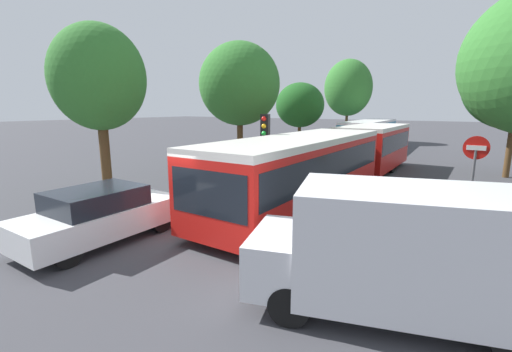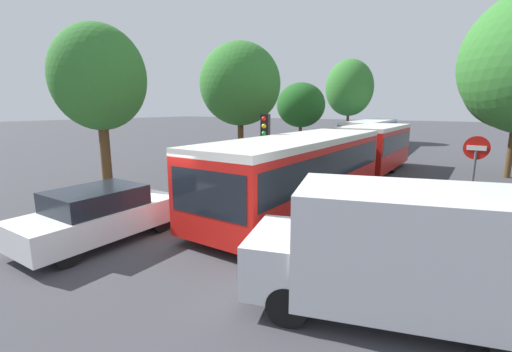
# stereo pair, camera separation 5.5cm
# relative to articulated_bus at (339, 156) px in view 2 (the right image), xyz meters

# --- Properties ---
(ground_plane) EXTENTS (200.00, 200.00, 0.00)m
(ground_plane) POSITION_rel_articulated_bus_xyz_m (-1.61, -8.04, -1.52)
(ground_plane) COLOR #3D3D42
(articulated_bus) EXTENTS (2.69, 17.77, 2.64)m
(articulated_bus) POSITION_rel_articulated_bus_xyz_m (0.00, 0.00, 0.00)
(articulated_bus) COLOR red
(articulated_bus) RESTS_ON ground
(city_bus_rear) EXTENTS (3.11, 11.71, 2.50)m
(city_bus_rear) POSITION_rel_articulated_bus_xyz_m (-3.38, 17.10, -0.08)
(city_bus_rear) COLOR teal
(city_bus_rear) RESTS_ON ground
(queued_car_white) EXTENTS (1.87, 4.37, 1.51)m
(queued_car_white) POSITION_rel_articulated_bus_xyz_m (-3.16, -9.66, -0.76)
(queued_car_white) COLOR white
(queued_car_white) RESTS_ON ground
(queued_car_graphite) EXTENTS (1.85, 4.32, 1.50)m
(queued_car_graphite) POSITION_rel_articulated_bus_xyz_m (-3.36, -3.33, -0.76)
(queued_car_graphite) COLOR #47474C
(queued_car_graphite) RESTS_ON ground
(queued_car_green) EXTENTS (1.76, 4.10, 1.42)m
(queued_car_green) POSITION_rel_articulated_bus_xyz_m (-3.23, 2.95, -0.80)
(queued_car_green) COLOR #236638
(queued_car_green) RESTS_ON ground
(white_van) EXTENTS (5.36, 3.37, 2.31)m
(white_van) POSITION_rel_articulated_bus_xyz_m (4.43, -8.71, -0.28)
(white_van) COLOR silver
(white_van) RESTS_ON ground
(traffic_light) EXTENTS (0.36, 0.38, 3.40)m
(traffic_light) POSITION_rel_articulated_bus_xyz_m (-1.72, -3.49, 0.98)
(traffic_light) COLOR #56595E
(traffic_light) RESTS_ON ground
(no_entry_sign) EXTENTS (0.70, 0.08, 2.82)m
(no_entry_sign) POSITION_rel_articulated_bus_xyz_m (5.20, -2.69, 0.35)
(no_entry_sign) COLOR #56595E
(no_entry_sign) RESTS_ON ground
(tree_left_near) EXTENTS (3.49, 3.49, 6.73)m
(tree_left_near) POSITION_rel_articulated_bus_xyz_m (-7.00, -6.92, 3.21)
(tree_left_near) COLOR #51381E
(tree_left_near) RESTS_ON ground
(tree_left_mid) EXTENTS (4.63, 4.63, 7.33)m
(tree_left_mid) POSITION_rel_articulated_bus_xyz_m (-6.60, 1.63, 3.32)
(tree_left_mid) COLOR #51381E
(tree_left_mid) RESTS_ON ground
(tree_left_far) EXTENTS (3.97, 3.97, 5.68)m
(tree_left_far) POSITION_rel_articulated_bus_xyz_m (-7.65, 11.21, 2.23)
(tree_left_far) COLOR #51381E
(tree_left_far) RESTS_ON ground
(tree_left_distant) EXTENTS (5.02, 5.02, 8.69)m
(tree_left_distant) POSITION_rel_articulated_bus_xyz_m (-7.28, 22.06, 4.20)
(tree_left_distant) COLOR #51381E
(tree_left_distant) RESTS_ON ground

